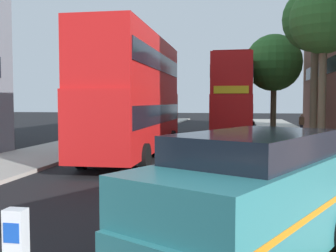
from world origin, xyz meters
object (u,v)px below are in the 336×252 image
object	(u,v)px
double_decker_bus_oncoming	(235,96)
pedestrian_far	(302,125)
double_decker_bus_away	(134,92)
taxi_minivan	(249,200)

from	to	relation	value
double_decker_bus_oncoming	pedestrian_far	world-z (taller)	double_decker_bus_oncoming
double_decker_bus_oncoming	pedestrian_far	distance (m)	5.03
double_decker_bus_away	pedestrian_far	world-z (taller)	double_decker_bus_away
double_decker_bus_away	double_decker_bus_oncoming	size ratio (longest dim) A/B	1.00
double_decker_bus_away	taxi_minivan	size ratio (longest dim) A/B	2.11
double_decker_bus_away	double_decker_bus_oncoming	bearing A→B (deg)	67.75
double_decker_bus_away	pedestrian_far	size ratio (longest dim) A/B	6.69
double_decker_bus_away	double_decker_bus_oncoming	xyz separation A→B (m)	(4.41, 10.79, 0.00)
double_decker_bus_away	double_decker_bus_oncoming	world-z (taller)	same
taxi_minivan	double_decker_bus_oncoming	bearing A→B (deg)	91.50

